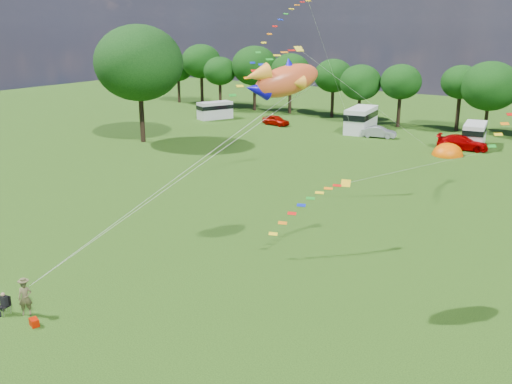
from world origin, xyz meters
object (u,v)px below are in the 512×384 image
Objects in this scene: car_c at (463,143)px; campervan_a at (215,110)px; car_b at (379,132)px; campervan_b at (361,119)px; camp_chair at (4,301)px; big_tree at (139,63)px; fish_kite at (282,81)px; campervan_c at (474,134)px; car_a at (276,120)px; kite_flyer at (25,298)px; tent_orange at (447,155)px.

car_c is 35.12m from campervan_a.
car_c is (10.19, -0.99, 0.12)m from car_b.
campervan_b is 5.86× the size of camp_chair.
big_tree is 3.35× the size of fish_kite.
car_b is at bearing 39.68° from big_tree.
camp_chair is (-8.28, -52.66, -0.71)m from campervan_c.
big_tree is at bearing 167.75° from car_a.
kite_flyer is at bearing 171.34° from car_b.
campervan_a is 35.68m from campervan_c.
car_a is 3.58× the size of camp_chair.
fish_kite reaches higher than campervan_a.
car_a is 0.77× the size of car_c.
big_tree is at bearing 117.36° from camp_chair.
car_b is at bearing 76.79° from car_c.
fish_kite is (2.57, -37.08, 10.98)m from tent_orange.
campervan_c is (25.58, 1.71, 0.71)m from car_a.
kite_flyer is (3.31, -50.36, 0.20)m from car_b.
car_c is at bearing -107.96° from car_b.
campervan_a is (-35.11, 0.41, 0.52)m from car_c.
car_b is at bearing -65.34° from campervan_a.
fish_kite is at bearing -5.54° from kite_flyer.
campervan_c is 4.91× the size of camp_chair.
car_c is 41.99m from fish_kite.
campervan_a is at bearing 69.88° from kite_flyer.
car_a is at bearing 60.19° from kite_flyer.
campervan_b is 1.88× the size of tent_orange.
car_b is 0.57× the size of campervan_b.
tent_orange is at bearing 164.48° from car_c.
kite_flyer is at bearing -97.94° from tent_orange.
car_a is 14.90m from car_b.
camp_chair is (5.79, -53.01, -0.99)m from campervan_b.
campervan_b is (-3.40, 2.11, 0.99)m from car_b.
camp_chair is 17.01m from fish_kite.
campervan_b is at bearing 69.46° from car_c.
campervan_b is at bearing -71.42° from car_a.
car_c reaches higher than tent_orange.
car_b is 24.94m from campervan_a.
tent_orange is at bearing 161.54° from campervan_c.
car_a is 25.04m from tent_orange.
campervan_a is at bearing 72.30° from fish_kite.
camp_chair is at bearing 177.76° from campervan_b.
campervan_b is 47.43m from fish_kite.
tent_orange is (24.60, -4.63, -0.66)m from car_a.
campervan_a is 57.23m from kite_flyer.
big_tree is 3.75× the size of tent_orange.
campervan_a is at bearing 78.91° from car_b.
big_tree reaches higher than camp_chair.
tent_orange is 46.89m from camp_chair.
campervan_a is 56.26m from fish_kite.
tent_orange is at bearing 32.38° from kite_flyer.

